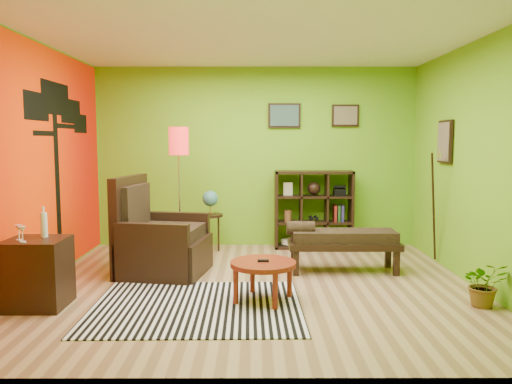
{
  "coord_description": "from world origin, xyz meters",
  "views": [
    {
      "loc": [
        -0.01,
        -5.61,
        1.68
      ],
      "look_at": [
        0.0,
        0.35,
        1.05
      ],
      "focal_mm": 35.0,
      "sensor_mm": 36.0,
      "label": 1
    }
  ],
  "objects_px": {
    "cube_shelf": "(314,209)",
    "bench": "(341,239)",
    "armchair": "(159,244)",
    "globe_table": "(210,205)",
    "floor_lamp": "(179,153)",
    "potted_plant": "(484,289)",
    "coffee_table": "(263,267)",
    "side_cabinet": "(37,273)"
  },
  "relations": [
    {
      "from": "cube_shelf",
      "to": "floor_lamp",
      "type": "bearing_deg",
      "value": -155.44
    },
    {
      "from": "globe_table",
      "to": "side_cabinet",
      "type": "bearing_deg",
      "value": -121.1
    },
    {
      "from": "side_cabinet",
      "to": "armchair",
      "type": "bearing_deg",
      "value": 52.31
    },
    {
      "from": "coffee_table",
      "to": "armchair",
      "type": "relative_size",
      "value": 0.56
    },
    {
      "from": "armchair",
      "to": "bench",
      "type": "bearing_deg",
      "value": 1.71
    },
    {
      "from": "floor_lamp",
      "to": "globe_table",
      "type": "relative_size",
      "value": 2.01
    },
    {
      "from": "side_cabinet",
      "to": "floor_lamp",
      "type": "height_order",
      "value": "floor_lamp"
    },
    {
      "from": "floor_lamp",
      "to": "globe_table",
      "type": "bearing_deg",
      "value": 61.53
    },
    {
      "from": "floor_lamp",
      "to": "cube_shelf",
      "type": "bearing_deg",
      "value": 24.56
    },
    {
      "from": "bench",
      "to": "potted_plant",
      "type": "distance_m",
      "value": 1.83
    },
    {
      "from": "floor_lamp",
      "to": "potted_plant",
      "type": "bearing_deg",
      "value": -29.27
    },
    {
      "from": "floor_lamp",
      "to": "side_cabinet",
      "type": "bearing_deg",
      "value": -122.0
    },
    {
      "from": "side_cabinet",
      "to": "globe_table",
      "type": "bearing_deg",
      "value": 58.9
    },
    {
      "from": "bench",
      "to": "potted_plant",
      "type": "bearing_deg",
      "value": -47.76
    },
    {
      "from": "bench",
      "to": "coffee_table",
      "type": "bearing_deg",
      "value": -130.62
    },
    {
      "from": "side_cabinet",
      "to": "floor_lamp",
      "type": "relative_size",
      "value": 0.55
    },
    {
      "from": "potted_plant",
      "to": "globe_table",
      "type": "bearing_deg",
      "value": 139.67
    },
    {
      "from": "bench",
      "to": "globe_table",
      "type": "bearing_deg",
      "value": 146.03
    },
    {
      "from": "armchair",
      "to": "side_cabinet",
      "type": "bearing_deg",
      "value": -127.69
    },
    {
      "from": "armchair",
      "to": "globe_table",
      "type": "xyz_separation_m",
      "value": [
        0.54,
        1.25,
        0.32
      ]
    },
    {
      "from": "coffee_table",
      "to": "floor_lamp",
      "type": "relative_size",
      "value": 0.37
    },
    {
      "from": "floor_lamp",
      "to": "bench",
      "type": "bearing_deg",
      "value": -13.96
    },
    {
      "from": "armchair",
      "to": "globe_table",
      "type": "distance_m",
      "value": 1.4
    },
    {
      "from": "coffee_table",
      "to": "potted_plant",
      "type": "relative_size",
      "value": 1.46
    },
    {
      "from": "armchair",
      "to": "bench",
      "type": "relative_size",
      "value": 0.86
    },
    {
      "from": "side_cabinet",
      "to": "bench",
      "type": "distance_m",
      "value": 3.54
    },
    {
      "from": "floor_lamp",
      "to": "armchair",
      "type": "bearing_deg",
      "value": -107.2
    },
    {
      "from": "armchair",
      "to": "side_cabinet",
      "type": "xyz_separation_m",
      "value": [
        -0.98,
        -1.27,
        -0.02
      ]
    },
    {
      "from": "coffee_table",
      "to": "side_cabinet",
      "type": "bearing_deg",
      "value": -175.8
    },
    {
      "from": "side_cabinet",
      "to": "cube_shelf",
      "type": "bearing_deg",
      "value": 41.49
    },
    {
      "from": "coffee_table",
      "to": "side_cabinet",
      "type": "xyz_separation_m",
      "value": [
        -2.28,
        -0.17,
        -0.01
      ]
    },
    {
      "from": "side_cabinet",
      "to": "cube_shelf",
      "type": "distance_m",
      "value": 4.16
    },
    {
      "from": "side_cabinet",
      "to": "cube_shelf",
      "type": "height_order",
      "value": "cube_shelf"
    },
    {
      "from": "armchair",
      "to": "floor_lamp",
      "type": "height_order",
      "value": "floor_lamp"
    },
    {
      "from": "side_cabinet",
      "to": "bench",
      "type": "bearing_deg",
      "value": 22.18
    },
    {
      "from": "side_cabinet",
      "to": "globe_table",
      "type": "distance_m",
      "value": 2.96
    },
    {
      "from": "coffee_table",
      "to": "globe_table",
      "type": "bearing_deg",
      "value": 107.79
    },
    {
      "from": "cube_shelf",
      "to": "bench",
      "type": "xyz_separation_m",
      "value": [
        0.17,
        -1.42,
        -0.18
      ]
    },
    {
      "from": "side_cabinet",
      "to": "potted_plant",
      "type": "bearing_deg",
      "value": -0.1
    },
    {
      "from": "floor_lamp",
      "to": "cube_shelf",
      "type": "distance_m",
      "value": 2.32
    },
    {
      "from": "armchair",
      "to": "potted_plant",
      "type": "bearing_deg",
      "value": -19.92
    },
    {
      "from": "cube_shelf",
      "to": "bench",
      "type": "bearing_deg",
      "value": -83.35
    }
  ]
}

